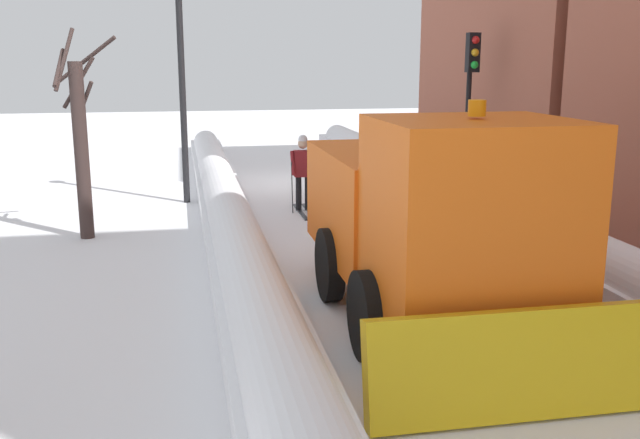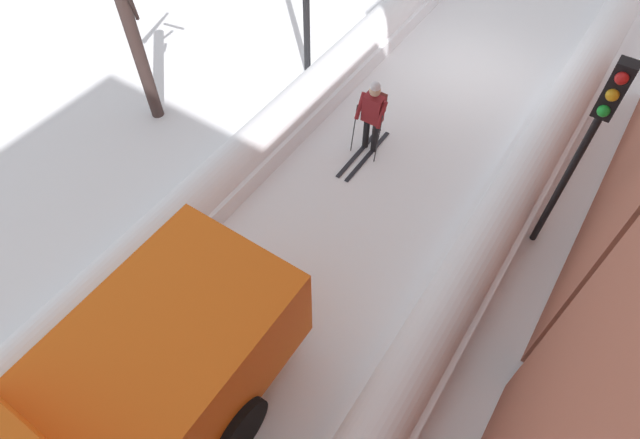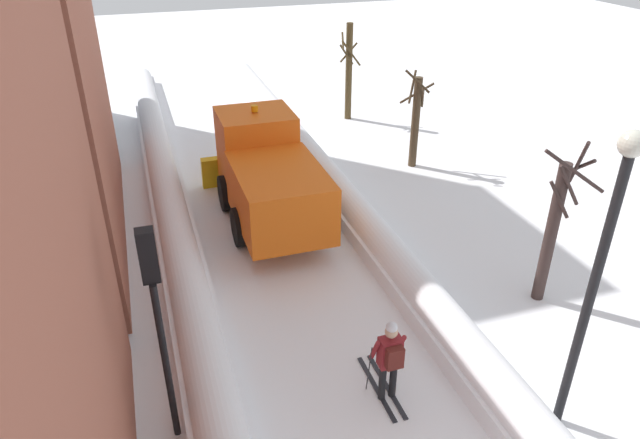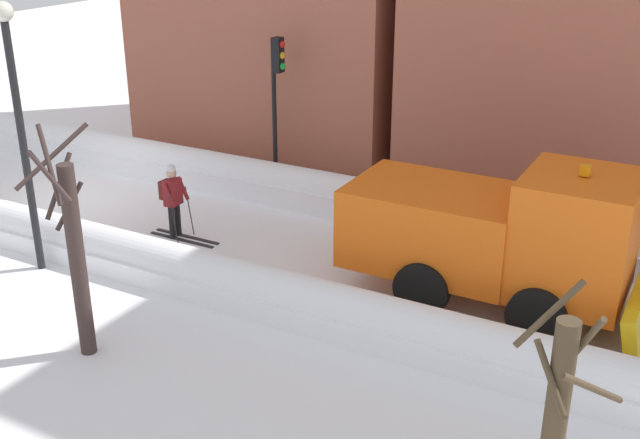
% 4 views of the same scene
% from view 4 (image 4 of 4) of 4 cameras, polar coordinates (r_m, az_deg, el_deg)
% --- Properties ---
extents(ground_plane, '(80.00, 80.00, 0.00)m').
position_cam_4_polar(ground_plane, '(16.64, 7.72, -4.50)').
color(ground_plane, white).
extents(snowbank_left, '(1.10, 36.00, 1.01)m').
position_cam_4_polar(snowbank_left, '(18.67, 10.69, -0.11)').
color(snowbank_left, white).
rests_on(snowbank_left, ground).
extents(snowbank_right, '(1.10, 36.00, 0.90)m').
position_cam_4_polar(snowbank_right, '(14.38, 4.01, -7.39)').
color(snowbank_right, white).
rests_on(snowbank_right, ground).
extents(building_brick_mid, '(8.90, 9.93, 9.38)m').
position_cam_4_polar(building_brick_mid, '(22.62, 22.06, 13.85)').
color(building_brick_mid, '#9E5642').
rests_on(building_brick_mid, ground).
extents(plow_truck, '(3.20, 5.98, 3.12)m').
position_cam_4_polar(plow_truck, '(15.40, 13.02, -1.11)').
color(plow_truck, orange).
rests_on(plow_truck, ground).
extents(skier, '(0.62, 1.80, 1.81)m').
position_cam_4_polar(skier, '(18.53, -10.66, 1.60)').
color(skier, black).
rests_on(skier, ground).
extents(traffic_light_pole, '(0.28, 0.42, 4.14)m').
position_cam_4_polar(traffic_light_pole, '(20.77, -3.13, 9.77)').
color(traffic_light_pole, black).
rests_on(traffic_light_pole, ground).
extents(street_lamp, '(0.40, 0.40, 5.64)m').
position_cam_4_polar(street_lamp, '(16.96, -21.13, 7.51)').
color(street_lamp, black).
rests_on(street_lamp, ground).
extents(bare_tree_near, '(1.28, 1.16, 4.16)m').
position_cam_4_polar(bare_tree_near, '(13.83, -17.41, -2.28)').
color(bare_tree_near, '#3B2C29').
rests_on(bare_tree_near, ground).
extents(bare_tree_mid, '(1.22, 1.21, 3.52)m').
position_cam_4_polar(bare_tree_mid, '(9.85, 16.69, -14.59)').
color(bare_tree_mid, '#473725').
rests_on(bare_tree_mid, ground).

